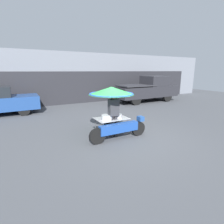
{
  "coord_description": "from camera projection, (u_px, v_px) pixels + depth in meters",
  "views": [
    {
      "loc": [
        -3.38,
        -5.17,
        2.45
      ],
      "look_at": [
        -0.28,
        0.5,
        0.92
      ],
      "focal_mm": 28.0,
      "sensor_mm": 36.0,
      "label": 1
    }
  ],
  "objects": [
    {
      "name": "shopfront_building",
      "position": [
        65.0,
        78.0,
        13.57
      ],
      "size": [
        28.0,
        2.06,
        3.79
      ],
      "color": "gray",
      "rests_on": "ground"
    },
    {
      "name": "ground_plane",
      "position": [
        125.0,
        138.0,
        6.56
      ],
      "size": [
        36.0,
        36.0,
        0.0
      ],
      "primitive_type": "plane",
      "color": "#4C4F54"
    },
    {
      "name": "vendor_motorcycle_cart",
      "position": [
        113.0,
        100.0,
        6.5
      ],
      "size": [
        2.28,
        1.69,
        1.87
      ],
      "color": "black",
      "rests_on": "ground"
    },
    {
      "name": "pickup_truck",
      "position": [
        147.0,
        89.0,
        14.03
      ],
      "size": [
        5.22,
        1.86,
        2.04
      ],
      "color": "black",
      "rests_on": "ground"
    },
    {
      "name": "vendor_person",
      "position": [
        114.0,
        113.0,
        6.46
      ],
      "size": [
        0.38,
        0.22,
        1.67
      ],
      "color": "#2D2D33",
      "rests_on": "ground"
    }
  ]
}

